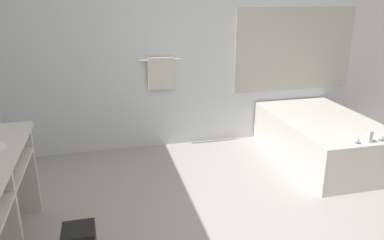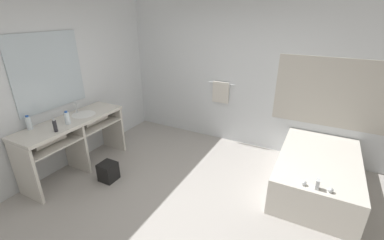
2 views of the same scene
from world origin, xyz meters
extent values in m
plane|color=#A8A39E|center=(0.00, 0.00, 0.00)|extent=(16.00, 16.00, 0.00)
cube|color=silver|center=(0.00, 2.23, 1.35)|extent=(7.40, 0.06, 2.70)
cube|color=#B7B2A8|center=(1.53, 2.19, 1.21)|extent=(1.70, 0.02, 1.10)
cylinder|color=silver|center=(-0.30, 2.16, 1.15)|extent=(0.50, 0.02, 0.02)
cube|color=beige|center=(-0.30, 2.15, 0.98)|extent=(0.32, 0.04, 0.40)
cube|color=silver|center=(-2.23, 0.00, 1.35)|extent=(0.06, 7.40, 2.70)
cube|color=#B2C1CC|center=(-2.19, 0.08, 1.58)|extent=(0.02, 1.10, 1.10)
cube|color=silver|center=(-1.91, 0.08, 0.85)|extent=(0.56, 1.66, 0.05)
cube|color=silver|center=(-1.91, 0.08, 0.65)|extent=(0.53, 1.57, 0.02)
cylinder|color=white|center=(-1.91, 0.33, 0.82)|extent=(0.36, 0.36, 0.12)
cube|color=silver|center=(-1.91, -0.73, 0.41)|extent=(0.52, 0.04, 0.83)
cube|color=silver|center=(-1.91, 0.08, 0.41)|extent=(0.52, 0.04, 0.83)
cube|color=silver|center=(-1.91, 0.89, 0.41)|extent=(0.52, 0.04, 0.83)
cylinder|color=beige|center=(-1.87, -0.33, 0.72)|extent=(0.13, 0.46, 0.13)
cylinder|color=beige|center=(-1.87, 0.50, 0.72)|extent=(0.13, 0.46, 0.13)
cylinder|color=silver|center=(-2.06, 0.33, 0.89)|extent=(0.04, 0.04, 0.02)
cylinder|color=silver|center=(-2.06, 0.33, 0.98)|extent=(0.02, 0.02, 0.16)
cube|color=silver|center=(-2.02, 0.33, 1.05)|extent=(0.07, 0.01, 0.01)
cube|color=silver|center=(1.53, 1.33, 0.26)|extent=(1.05, 1.73, 0.51)
ellipsoid|color=white|center=(1.53, 1.33, 0.36)|extent=(0.75, 1.24, 0.30)
cube|color=silver|center=(1.53, 0.56, 0.57)|extent=(0.04, 0.07, 0.12)
sphere|color=silver|center=(1.39, 0.56, 0.54)|extent=(0.06, 0.06, 0.06)
sphere|color=silver|center=(1.67, 0.56, 0.54)|extent=(0.06, 0.06, 0.06)
cylinder|color=white|center=(-2.12, -0.41, 0.97)|extent=(0.07, 0.07, 0.19)
cylinder|color=#1E4CA8|center=(-2.12, -0.41, 1.07)|extent=(0.04, 0.04, 0.02)
cylinder|color=white|center=(-1.81, -0.04, 0.97)|extent=(0.07, 0.07, 0.18)
cylinder|color=#1E4CA8|center=(-1.81, -0.04, 1.07)|extent=(0.04, 0.04, 0.02)
cylinder|color=#28282D|center=(-1.73, -0.29, 0.96)|extent=(0.05, 0.05, 0.16)
cylinder|color=silver|center=(-1.73, -0.29, 1.05)|extent=(0.02, 0.02, 0.03)
cube|color=black|center=(-1.28, 0.09, 0.14)|extent=(0.24, 0.24, 0.28)
camera|label=1|loc=(-1.02, -2.40, 1.93)|focal=35.00mm
camera|label=2|loc=(1.37, -2.23, 2.39)|focal=24.00mm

